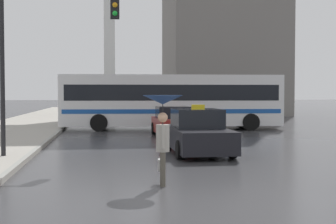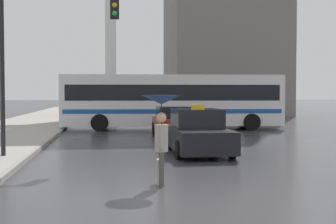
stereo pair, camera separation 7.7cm
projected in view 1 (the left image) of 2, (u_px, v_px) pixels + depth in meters
ground_plane at (201, 198)px, 9.25m from camera, size 300.00×300.00×0.00m
taxi at (198, 133)px, 16.19m from camera, size 1.91×4.34×1.69m
sedan_red at (174, 123)px, 22.82m from camera, size 1.91×4.04×1.44m
city_bus at (171, 99)px, 26.94m from camera, size 12.63×3.26×3.13m
pedestrian_with_umbrella at (163, 116)px, 10.43m from camera, size 0.91×0.91×2.03m
traffic_light at (51, 36)px, 14.48m from camera, size 3.65×0.38×5.53m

